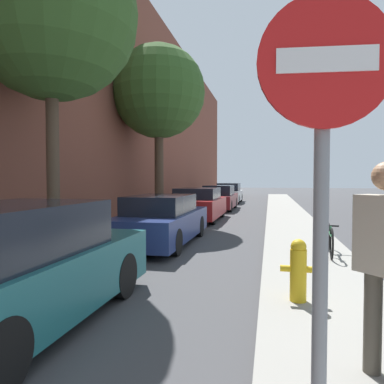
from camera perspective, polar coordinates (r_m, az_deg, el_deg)
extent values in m
plane|color=#3D3D3F|center=(14.61, 4.36, -5.01)|extent=(120.00, 120.00, 0.00)
cube|color=gray|center=(15.28, -6.50, -4.48)|extent=(2.00, 52.00, 0.12)
cube|color=gray|center=(14.49, 15.83, -4.90)|extent=(2.00, 52.00, 0.12)
cube|color=brown|center=(16.07, -11.30, 14.81)|extent=(0.70, 52.00, 10.70)
cylinder|color=black|center=(6.36, -23.72, -11.45)|extent=(0.22, 0.68, 0.68)
cylinder|color=black|center=(5.64, -11.18, -13.06)|extent=(0.22, 0.68, 0.68)
cube|color=#1E6066|center=(4.89, -25.62, -12.93)|extent=(1.68, 4.11, 0.75)
cube|color=black|center=(4.63, -27.01, -5.35)|extent=(1.48, 2.14, 0.59)
cylinder|color=black|center=(11.54, -6.13, -5.31)|extent=(0.22, 0.64, 0.64)
cylinder|color=black|center=(11.16, 1.11, -5.55)|extent=(0.22, 0.64, 0.64)
cylinder|color=black|center=(8.91, -12.04, -7.55)|extent=(0.22, 0.64, 0.64)
cylinder|color=black|center=(8.41, -2.75, -8.08)|extent=(0.22, 0.64, 0.64)
cube|color=navy|center=(9.94, -4.71, -5.30)|extent=(1.68, 4.61, 0.70)
cube|color=black|center=(9.71, -5.05, -1.96)|extent=(1.48, 2.40, 0.48)
cylinder|color=black|center=(17.03, -0.82, -2.81)|extent=(0.22, 0.70, 0.70)
cylinder|color=black|center=(16.73, 4.82, -2.91)|extent=(0.22, 0.70, 0.70)
cylinder|color=black|center=(14.44, -3.27, -3.70)|extent=(0.22, 0.70, 0.70)
cylinder|color=black|center=(14.08, 3.36, -3.85)|extent=(0.22, 0.70, 0.70)
cube|color=maroon|center=(15.52, 1.07, -2.46)|extent=(1.92, 4.35, 0.76)
cube|color=black|center=(15.32, 0.95, -0.22)|extent=(1.69, 2.26, 0.47)
cylinder|color=black|center=(22.45, 2.97, -1.69)|extent=(0.22, 0.64, 0.64)
cylinder|color=black|center=(22.25, 6.93, -1.74)|extent=(0.22, 0.64, 0.64)
cylinder|color=black|center=(19.69, 1.62, -2.22)|extent=(0.22, 0.64, 0.64)
cylinder|color=black|center=(19.46, 6.13, -2.29)|extent=(0.22, 0.64, 0.64)
cube|color=maroon|center=(20.93, 4.44, -1.42)|extent=(1.77, 4.54, 0.69)
cube|color=black|center=(20.72, 4.37, 0.29)|extent=(1.56, 2.36, 0.57)
cylinder|color=black|center=(28.62, 4.78, -0.86)|extent=(0.22, 0.66, 0.66)
cylinder|color=black|center=(28.45, 7.88, -0.89)|extent=(0.22, 0.66, 0.66)
cylinder|color=black|center=(25.87, 3.97, -1.17)|extent=(0.22, 0.66, 0.66)
cylinder|color=black|center=(25.69, 7.39, -1.20)|extent=(0.22, 0.66, 0.66)
cube|color=silver|center=(27.13, 6.02, -0.57)|extent=(1.76, 4.48, 0.73)
cube|color=black|center=(26.93, 5.98, 0.81)|extent=(1.55, 2.33, 0.58)
cylinder|color=#4C3A2B|center=(8.17, -21.53, 4.85)|extent=(0.27, 0.27, 4.20)
sphere|color=#335623|center=(8.89, -21.83, 25.33)|extent=(3.68, 3.68, 3.68)
cylinder|color=#4C3A2B|center=(14.61, -5.34, 3.74)|extent=(0.37, 0.37, 4.22)
sphere|color=#335623|center=(15.03, -5.38, 15.83)|extent=(3.78, 3.78, 3.78)
cylinder|color=gold|center=(5.23, 16.76, -12.73)|extent=(0.22, 0.22, 0.72)
sphere|color=gold|center=(5.14, 16.81, -8.45)|extent=(0.21, 0.21, 0.21)
cylinder|color=gold|center=(5.19, 14.86, -11.82)|extent=(0.15, 0.09, 0.09)
cylinder|color=gold|center=(5.22, 18.68, -11.80)|extent=(0.15, 0.09, 0.09)
cylinder|color=gray|center=(1.77, 19.99, -10.93)|extent=(0.07, 0.07, 2.59)
cylinder|color=red|center=(1.76, 20.77, 19.22)|extent=(0.60, 0.09, 0.60)
cube|color=white|center=(1.74, 20.91, 19.37)|extent=(0.43, 0.05, 0.11)
cylinder|color=#4C473D|center=(3.63, 27.14, -18.18)|extent=(0.21, 0.21, 0.89)
torus|color=black|center=(8.98, 21.14, -6.73)|extent=(0.10, 0.67, 0.67)
torus|color=black|center=(8.03, 21.61, -7.77)|extent=(0.10, 0.67, 0.67)
cube|color=#2D7547|center=(8.48, 21.37, -6.22)|extent=(0.10, 0.81, 0.04)
cylinder|color=#2D7547|center=(8.30, 21.47, -5.77)|extent=(0.04, 0.04, 0.18)
cube|color=black|center=(8.87, 21.20, -5.10)|extent=(0.44, 0.07, 0.04)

